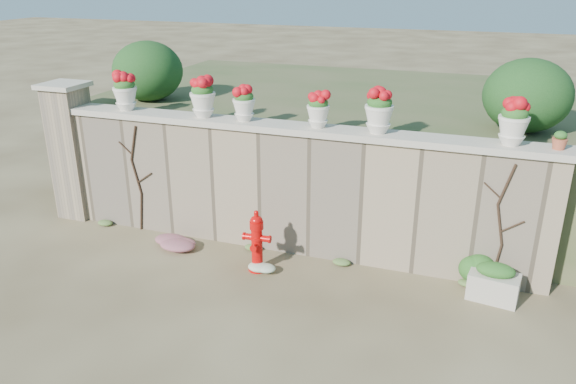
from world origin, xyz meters
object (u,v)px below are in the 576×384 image
at_px(terracotta_pot, 560,141).
at_px(fire_hydrant, 257,241).
at_px(planter_box, 494,283).
at_px(urn_pot_0, 125,92).

bearing_deg(terracotta_pot, fire_hydrant, -167.59).
distance_m(planter_box, terracotta_pot, 2.10).
bearing_deg(planter_box, terracotta_pot, 52.10).
distance_m(planter_box, urn_pot_0, 6.51).
height_order(fire_hydrant, terracotta_pot, terracotta_pot).
relative_size(urn_pot_0, terracotta_pot, 2.62).
height_order(planter_box, terracotta_pot, terracotta_pot).
bearing_deg(urn_pot_0, terracotta_pot, 0.00).
height_order(fire_hydrant, urn_pot_0, urn_pot_0).
bearing_deg(planter_box, urn_pot_0, -176.79).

